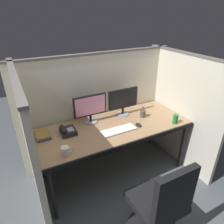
% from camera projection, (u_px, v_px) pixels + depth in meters
% --- Properties ---
extents(ground_plane, '(8.00, 8.00, 0.00)m').
position_uv_depth(ground_plane, '(124.00, 186.00, 2.63)').
color(ground_plane, '#4C5156').
extents(cubicle_partition_rear, '(2.21, 0.06, 1.57)m').
position_uv_depth(cubicle_partition_rear, '(99.00, 109.00, 2.86)').
color(cubicle_partition_rear, beige).
rests_on(cubicle_partition_rear, ground).
extents(cubicle_partition_left, '(0.06, 1.41, 1.57)m').
position_uv_depth(cubicle_partition_left, '(31.00, 151.00, 2.02)').
color(cubicle_partition_left, beige).
rests_on(cubicle_partition_left, ground).
extents(cubicle_partition_right, '(0.06, 1.41, 1.57)m').
position_uv_depth(cubicle_partition_right, '(180.00, 110.00, 2.84)').
color(cubicle_partition_right, beige).
rests_on(cubicle_partition_right, ground).
extents(desk, '(1.90, 0.80, 0.74)m').
position_uv_depth(desk, '(114.00, 130.00, 2.54)').
color(desk, '#997551').
rests_on(desk, ground).
extents(office_chair, '(0.52, 0.52, 0.97)m').
position_uv_depth(office_chair, '(158.00, 213.00, 1.87)').
color(office_chair, black).
rests_on(office_chair, ground).
extents(monitor_left, '(0.43, 0.17, 0.37)m').
position_uv_depth(monitor_left, '(90.00, 107.00, 2.53)').
color(monitor_left, gray).
rests_on(monitor_left, desk).
extents(monitor_right, '(0.43, 0.17, 0.37)m').
position_uv_depth(monitor_right, '(123.00, 100.00, 2.72)').
color(monitor_right, gray).
rests_on(monitor_right, desk).
extents(keyboard_main, '(0.43, 0.15, 0.02)m').
position_uv_depth(keyboard_main, '(118.00, 130.00, 2.42)').
color(keyboard_main, silver).
rests_on(keyboard_main, desk).
extents(computer_mouse, '(0.06, 0.10, 0.04)m').
position_uv_depth(computer_mouse, '(138.00, 125.00, 2.53)').
color(computer_mouse, black).
rests_on(computer_mouse, desk).
extents(book_stack, '(0.16, 0.21, 0.05)m').
position_uv_depth(book_stack, '(43.00, 135.00, 2.31)').
color(book_stack, '#1E478C').
rests_on(book_stack, desk).
extents(soda_can, '(0.07, 0.07, 0.12)m').
position_uv_depth(soda_can, '(175.00, 119.00, 2.57)').
color(soda_can, '#197233').
rests_on(soda_can, desk).
extents(desk_phone, '(0.17, 0.19, 0.09)m').
position_uv_depth(desk_phone, '(68.00, 131.00, 2.37)').
color(desk_phone, black).
rests_on(desk_phone, desk).
extents(pen_cup, '(0.08, 0.08, 0.17)m').
position_uv_depth(pen_cup, '(143.00, 114.00, 2.73)').
color(pen_cup, '#4C4742').
rests_on(pen_cup, desk).
extents(coffee_mug, '(0.13, 0.08, 0.09)m').
position_uv_depth(coffee_mug, '(65.00, 151.00, 2.01)').
color(coffee_mug, silver).
rests_on(coffee_mug, desk).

